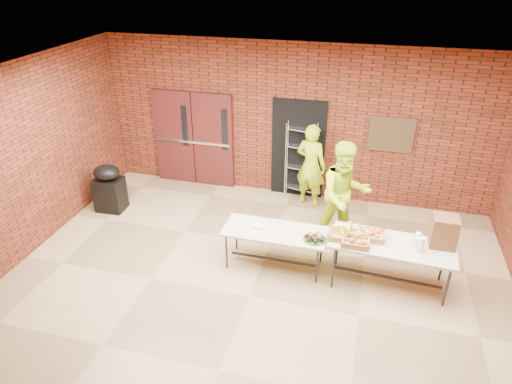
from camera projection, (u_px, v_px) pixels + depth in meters
room at (248, 206)px, 6.25m from camera, size 8.08×7.08×3.28m
double_doors at (194, 139)px, 9.93m from camera, size 1.78×0.12×2.10m
dark_doorway at (298, 149)px, 9.44m from camera, size 1.10×0.06×2.10m
bronze_plaque at (391, 135)px, 8.79m from camera, size 0.85×0.04×0.70m
wire_rack at (301, 162)px, 9.40m from camera, size 0.64×0.32×1.68m
table_left at (275, 233)px, 7.41m from camera, size 1.68×0.71×0.69m
table_right at (392, 247)px, 6.95m from camera, size 1.91×0.90×0.77m
basket_bananas at (343, 235)px, 7.03m from camera, size 0.43×0.33×0.13m
basket_oranges at (371, 235)px, 7.02m from camera, size 0.41×0.32×0.13m
basket_apples at (356, 241)px, 6.87m from camera, size 0.42×0.32×0.13m
muffin_tray at (315, 237)px, 7.13m from camera, size 0.37×0.37×0.09m
napkin_box at (258, 226)px, 7.43m from camera, size 0.18×0.12×0.06m
coffee_dispenser at (444, 232)px, 6.77m from camera, size 0.37×0.33×0.49m
cup_stack_front at (417, 245)px, 6.70m from camera, size 0.07×0.07×0.22m
cup_stack_mid at (421, 245)px, 6.66m from camera, size 0.08×0.08×0.25m
cup_stack_back at (417, 240)px, 6.78m from camera, size 0.08×0.08×0.25m
covered_grill at (109, 188)px, 9.12m from camera, size 0.55×0.47×0.98m
volunteer_woman at (311, 166)px, 9.14m from camera, size 0.74×0.59×1.75m
volunteer_man at (344, 195)px, 7.85m from camera, size 1.16×1.06×1.94m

